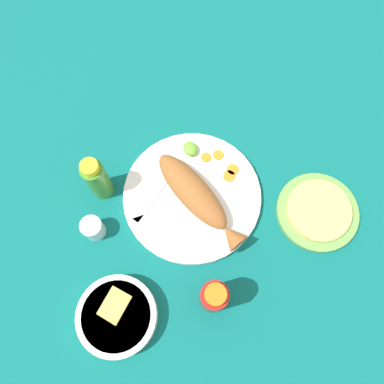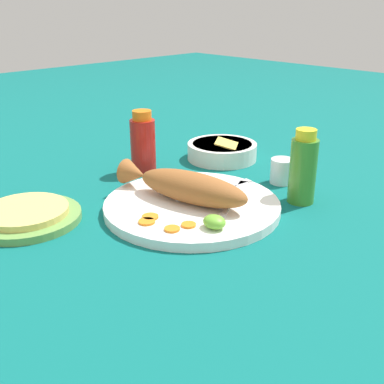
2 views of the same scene
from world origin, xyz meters
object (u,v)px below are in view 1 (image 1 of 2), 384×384
object	(u,v)px
main_plate	(192,196)
guacamole_bowl	(117,316)
fried_fish	(197,196)
fork_far	(155,195)
fork_near	(162,213)
hot_sauce_bottle_red	(214,297)
salt_cup	(93,229)
tortilla_plate	(317,212)
hot_sauce_bottle_green	(97,179)

from	to	relation	value
main_plate	guacamole_bowl	xyz separation A→B (m)	(-0.17, 0.27, 0.01)
fried_fish	fork_far	bearing A→B (deg)	43.68
fork_near	fork_far	bearing A→B (deg)	-88.12
main_plate	fork_far	world-z (taller)	fork_far
fork_near	guacamole_bowl	world-z (taller)	guacamole_bowl
main_plate	hot_sauce_bottle_red	world-z (taller)	hot_sauce_bottle_red
fried_fish	salt_cup	xyz separation A→B (m)	(0.05, 0.25, -0.02)
hot_sauce_bottle_red	main_plate	bearing A→B (deg)	-17.36
main_plate	tortilla_plate	xyz separation A→B (m)	(-0.18, -0.25, -0.00)
fork_near	guacamole_bowl	size ratio (longest dim) A/B	1.06
fork_far	salt_cup	xyz separation A→B (m)	(-0.01, 0.16, 0.00)
fork_near	main_plate	bearing A→B (deg)	-165.47
salt_cup	tortilla_plate	world-z (taller)	salt_cup
fork_near	guacamole_bowl	distance (m)	0.25
fork_near	tortilla_plate	bearing A→B (deg)	162.27
fork_near	fork_far	world-z (taller)	same
hot_sauce_bottle_red	fork_far	bearing A→B (deg)	1.23
main_plate	fried_fish	bearing A→B (deg)	-168.26
guacamole_bowl	tortilla_plate	bearing A→B (deg)	-90.62
tortilla_plate	fork_near	bearing A→B (deg)	63.27
fork_near	hot_sauce_bottle_green	xyz separation A→B (m)	(0.13, 0.10, 0.05)
hot_sauce_bottle_red	guacamole_bowl	distance (m)	0.22
fried_fish	salt_cup	size ratio (longest dim) A/B	5.33
main_plate	hot_sauce_bottle_red	bearing A→B (deg)	162.64
main_plate	salt_cup	xyz separation A→B (m)	(0.03, 0.24, 0.01)
fried_fish	guacamole_bowl	bearing A→B (deg)	107.42
guacamole_bowl	salt_cup	bearing A→B (deg)	-8.36
main_plate	fork_far	distance (m)	0.09
main_plate	fork_near	distance (m)	0.09
fork_near	salt_cup	size ratio (longest dim) A/B	3.38
main_plate	guacamole_bowl	size ratio (longest dim) A/B	1.94
hot_sauce_bottle_red	tortilla_plate	size ratio (longest dim) A/B	0.73
fork_near	hot_sauce_bottle_green	size ratio (longest dim) A/B	1.24
main_plate	guacamole_bowl	distance (m)	0.32
hot_sauce_bottle_green	hot_sauce_bottle_red	bearing A→B (deg)	-162.74
fork_near	fork_far	distance (m)	0.05
hot_sauce_bottle_red	fried_fish	bearing A→B (deg)	-19.41
salt_cup	hot_sauce_bottle_red	bearing A→B (deg)	-147.55
fork_near	fried_fish	bearing A→B (deg)	-176.42
fork_far	salt_cup	world-z (taller)	salt_cup
hot_sauce_bottle_green	salt_cup	world-z (taller)	hot_sauce_bottle_green
hot_sauce_bottle_green	guacamole_bowl	distance (m)	0.31
guacamole_bowl	tortilla_plate	distance (m)	0.53
salt_cup	tortilla_plate	xyz separation A→B (m)	(-0.21, -0.50, -0.02)
guacamole_bowl	fried_fish	bearing A→B (deg)	-60.84
hot_sauce_bottle_red	hot_sauce_bottle_green	size ratio (longest dim) A/B	0.97
tortilla_plate	guacamole_bowl	bearing A→B (deg)	89.38
fork_near	salt_cup	world-z (taller)	salt_cup
hot_sauce_bottle_red	salt_cup	bearing A→B (deg)	32.45
salt_cup	guacamole_bowl	distance (m)	0.21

